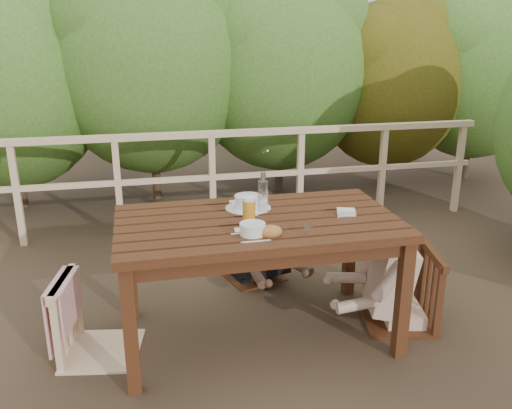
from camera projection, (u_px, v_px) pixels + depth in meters
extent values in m
plane|color=#473524|center=(258.00, 334.00, 3.60)|extent=(60.00, 60.00, 0.00)
cube|color=#391C0E|center=(258.00, 280.00, 3.48)|extent=(1.74, 0.98, 0.81)
cube|color=#D7B28A|center=(96.00, 284.00, 3.26)|extent=(0.55, 0.55, 0.96)
cube|color=#391C0E|center=(253.00, 228.00, 4.30)|extent=(0.53, 0.53, 0.86)
cube|color=#391C0E|center=(402.00, 256.00, 3.63)|extent=(0.58, 0.58, 0.98)
cube|color=#D7B28A|center=(212.00, 182.00, 5.30)|extent=(5.60, 0.10, 1.01)
cylinder|color=silver|center=(253.00, 230.00, 3.09)|extent=(0.25, 0.25, 0.08)
cylinder|color=white|center=(248.00, 203.00, 3.54)|extent=(0.30, 0.30, 0.10)
ellipsoid|color=#A46A25|center=(271.00, 232.00, 3.07)|extent=(0.13, 0.10, 0.08)
cylinder|color=orange|center=(249.00, 210.00, 3.32)|extent=(0.08, 0.08, 0.16)
cylinder|color=silver|center=(263.00, 194.00, 3.43)|extent=(0.07, 0.07, 0.28)
cylinder|color=white|center=(308.00, 230.00, 3.11)|extent=(0.06, 0.06, 0.07)
cube|color=white|center=(346.00, 213.00, 3.42)|extent=(0.13, 0.11, 0.05)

